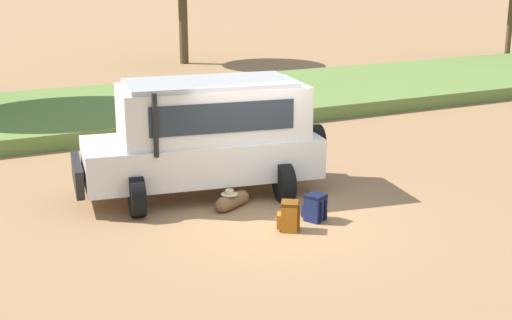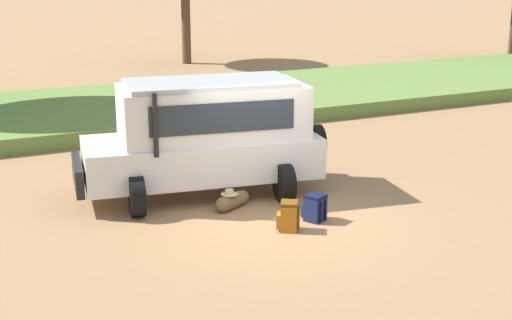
% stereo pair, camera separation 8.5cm
% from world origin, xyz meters
% --- Properties ---
extents(ground_plane, '(320.00, 320.00, 0.00)m').
position_xyz_m(ground_plane, '(0.00, 0.00, 0.00)').
color(ground_plane, '#9E754C').
extents(grass_bank, '(120.00, 7.00, 0.44)m').
position_xyz_m(grass_bank, '(0.00, 10.43, 0.22)').
color(grass_bank, olive).
rests_on(grass_bank, ground_plane).
extents(safari_vehicle, '(5.47, 3.22, 2.44)m').
position_xyz_m(safari_vehicle, '(-0.63, 2.04, 1.29)').
color(safari_vehicle, silver).
rests_on(safari_vehicle, ground_plane).
extents(backpack_beside_front_wheel, '(0.48, 0.46, 0.56)m').
position_xyz_m(backpack_beside_front_wheel, '(-0.08, -0.62, 0.27)').
color(backpack_beside_front_wheel, '#B26619').
rests_on(backpack_beside_front_wheel, ground_plane).
extents(backpack_cluster_center, '(0.46, 0.50, 0.52)m').
position_xyz_m(backpack_cluster_center, '(0.62, -0.38, 0.26)').
color(backpack_cluster_center, navy).
rests_on(backpack_cluster_center, ground_plane).
extents(duffel_bag_low_black_case, '(0.85, 0.60, 0.41)m').
position_xyz_m(duffel_bag_low_black_case, '(-0.52, 0.95, 0.16)').
color(duffel_bag_low_black_case, brown).
rests_on(duffel_bag_low_black_case, ground_plane).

